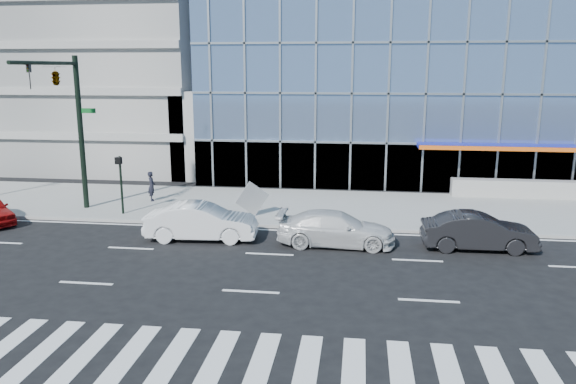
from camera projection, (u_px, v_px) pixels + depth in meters
name	position (u px, v px, depth m)	size (l,w,h in m)	color
ground	(269.00, 254.00, 23.19)	(160.00, 160.00, 0.00)	black
sidewalk	(293.00, 206.00, 30.91)	(120.00, 8.00, 0.15)	gray
theatre_building	(493.00, 68.00, 44.96)	(42.00, 26.00, 15.00)	#6A86B0
parking_garage	(90.00, 39.00, 48.70)	(24.00, 24.00, 20.00)	gray
ramp_block	(228.00, 131.00, 40.71)	(6.00, 8.00, 6.00)	gray
traffic_signal	(64.00, 96.00, 27.65)	(1.14, 5.74, 8.00)	black
ped_signal_post	(120.00, 176.00, 28.58)	(0.30, 0.33, 3.00)	black
white_suv	(336.00, 229.00, 24.24)	(2.07, 5.08, 1.48)	silver
white_sedan	(201.00, 222.00, 25.03)	(1.73, 4.96, 1.63)	white
dark_sedan	(478.00, 232.00, 23.67)	(1.64, 4.70, 1.55)	black
pedestrian	(152.00, 186.00, 31.71)	(0.61, 0.40, 1.67)	black
tilted_panel	(252.00, 199.00, 28.37)	(1.30, 0.06, 1.30)	#A7A7A7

